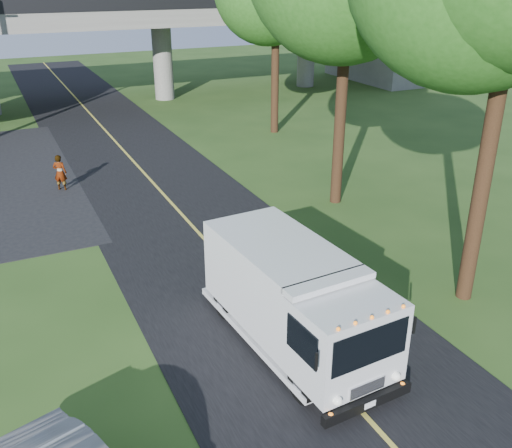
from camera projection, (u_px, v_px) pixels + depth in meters
ground at (320, 367)px, 13.73m from camera, size 120.00×120.00×0.00m
road at (185, 218)px, 21.97m from camera, size 7.00×90.00×0.02m
lane_line at (185, 218)px, 21.96m from camera, size 0.12×90.00×0.01m
overpass at (75, 39)px, 38.28m from camera, size 54.00×10.00×7.30m
step_van at (293, 296)px, 14.03m from camera, size 2.66×6.27×2.58m
pedestrian at (60, 173)px, 24.51m from camera, size 0.69×0.62×1.58m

